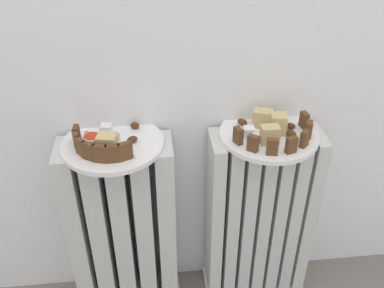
{
  "coord_description": "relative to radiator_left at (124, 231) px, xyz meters",
  "views": [
    {
      "loc": [
        -0.1,
        -0.59,
        1.14
      ],
      "look_at": [
        0.0,
        0.28,
        0.55
      ],
      "focal_mm": 40.3,
      "sensor_mm": 36.0,
      "label": 1
    }
  ],
  "objects": [
    {
      "name": "medjool_date_left_1",
      "position": [
        -0.06,
        0.03,
        0.3
      ],
      "size": [
        0.02,
        0.03,
        0.02
      ],
      "primitive_type": "ellipsoid",
      "rotation": [
        0.0,
        0.0,
        1.75
      ],
      "color": "#4C2814",
      "rests_on": "plate_left"
    },
    {
      "name": "marble_cake_slice_right_1",
      "position": [
        0.4,
        -0.0,
        0.32
      ],
      "size": [
        0.04,
        0.04,
        0.05
      ],
      "primitive_type": "cube",
      "rotation": [
        0.0,
        0.0,
        -0.16
      ],
      "color": "tan",
      "rests_on": "plate_right"
    },
    {
      "name": "turkish_delight_right_1",
      "position": [
        0.34,
        -0.03,
        0.31
      ],
      "size": [
        0.02,
        0.02,
        0.02
      ],
      "primitive_type": "cube",
      "rotation": [
        0.0,
        0.0,
        1.1
      ],
      "color": "white",
      "rests_on": "plate_right"
    },
    {
      "name": "dark_cake_slice_left_2",
      "position": [
        -0.07,
        -0.05,
        0.32
      ],
      "size": [
        0.03,
        0.03,
        0.04
      ],
      "primitive_type": "cube",
      "rotation": [
        0.0,
        0.0,
        -0.94
      ],
      "color": "#56351E",
      "rests_on": "plate_left"
    },
    {
      "name": "dark_cake_slice_right_4",
      "position": [
        0.45,
        -0.07,
        0.32
      ],
      "size": [
        0.03,
        0.03,
        0.04
      ],
      "primitive_type": "cube",
      "rotation": [
        0.0,
        0.0,
        0.78
      ],
      "color": "#56351E",
      "rests_on": "plate_right"
    },
    {
      "name": "turkish_delight_right_2",
      "position": [
        0.42,
        0.03,
        0.31
      ],
      "size": [
        0.02,
        0.02,
        0.02
      ],
      "primitive_type": "cube",
      "rotation": [
        0.0,
        0.0,
        0.07
      ],
      "color": "white",
      "rests_on": "plate_right"
    },
    {
      "name": "radiator_left",
      "position": [
        0.0,
        0.0,
        0.0
      ],
      "size": [
        0.3,
        0.12,
        0.56
      ],
      "color": "silver",
      "rests_on": "ground_plane"
    },
    {
      "name": "turkish_delight_right_0",
      "position": [
        0.33,
        -0.01,
        0.31
      ],
      "size": [
        0.03,
        0.03,
        0.03
      ],
      "primitive_type": "cube",
      "rotation": [
        0.0,
        0.0,
        1.53
      ],
      "color": "white",
      "rests_on": "plate_right"
    },
    {
      "name": "jam_bowl_left",
      "position": [
        -0.05,
        -0.01,
        0.31
      ],
      "size": [
        0.04,
        0.04,
        0.02
      ],
      "color": "white",
      "rests_on": "plate_left"
    },
    {
      "name": "dark_cake_slice_right_3",
      "position": [
        0.41,
        -0.09,
        0.32
      ],
      "size": [
        0.03,
        0.02,
        0.04
      ],
      "primitive_type": "cube",
      "rotation": [
        0.0,
        0.0,
        0.29
      ],
      "color": "#56351E",
      "rests_on": "plate_right"
    },
    {
      "name": "medjool_date_left_0",
      "position": [
        0.05,
        -0.01,
        0.3
      ],
      "size": [
        0.03,
        0.02,
        0.02
      ],
      "primitive_type": "ellipsoid",
      "rotation": [
        0.0,
        0.0,
        0.31
      ],
      "color": "#4C2814",
      "rests_on": "plate_left"
    },
    {
      "name": "dark_cake_slice_right_1",
      "position": [
        0.32,
        -0.07,
        0.32
      ],
      "size": [
        0.03,
        0.03,
        0.04
      ],
      "primitive_type": "cube",
      "rotation": [
        0.0,
        0.0,
        -0.68
      ],
      "color": "#56351E",
      "rests_on": "plate_right"
    },
    {
      "name": "medjool_date_left_2",
      "position": [
        0.05,
        0.05,
        0.3
      ],
      "size": [
        0.03,
        0.02,
        0.02
      ],
      "primitive_type": "ellipsoid",
      "rotation": [
        0.0,
        0.0,
        2.82
      ],
      "color": "#4C2814",
      "rests_on": "plate_left"
    },
    {
      "name": "marble_cake_slice_right_2",
      "position": [
        0.37,
        -0.04,
        0.32
      ],
      "size": [
        0.04,
        0.03,
        0.05
      ],
      "primitive_type": "cube",
      "rotation": [
        0.0,
        0.0,
        0.01
      ],
      "color": "tan",
      "rests_on": "plate_right"
    },
    {
      "name": "medjool_date_right_1",
      "position": [
        0.44,
        0.01,
        0.3
      ],
      "size": [
        0.03,
        0.03,
        0.02
      ],
      "primitive_type": "ellipsoid",
      "rotation": [
        0.0,
        0.0,
        2.57
      ],
      "color": "#4C2814",
      "rests_on": "plate_right"
    },
    {
      "name": "medjool_date_right_2",
      "position": [
        0.32,
        0.04,
        0.3
      ],
      "size": [
        0.03,
        0.03,
        0.02
      ],
      "primitive_type": "ellipsoid",
      "rotation": [
        0.0,
        0.0,
        2.39
      ],
      "color": "#4C2814",
      "rests_on": "plate_right"
    },
    {
      "name": "radiator_right",
      "position": [
        0.38,
        -0.0,
        0.0
      ],
      "size": [
        0.3,
        0.12,
        0.56
      ],
      "color": "silver",
      "rests_on": "ground_plane"
    },
    {
      "name": "dark_cake_slice_right_5",
      "position": [
        0.47,
        -0.03,
        0.32
      ],
      "size": [
        0.02,
        0.03,
        0.04
      ],
      "primitive_type": "cube",
      "rotation": [
        0.0,
        0.0,
        1.26
      ],
      "color": "#56351E",
      "rests_on": "plate_right"
    },
    {
      "name": "dark_cake_slice_left_3",
      "position": [
        -0.05,
        -0.07,
        0.32
      ],
      "size": [
        0.03,
        0.03,
        0.04
      ],
      "primitive_type": "cube",
      "rotation": [
        0.0,
        0.0,
        -0.6
      ],
      "color": "#56351E",
      "rests_on": "plate_left"
    },
    {
      "name": "plate_right",
      "position": [
        0.38,
        0.0,
        0.29
      ],
      "size": [
        0.24,
        0.24,
        0.01
      ],
      "primitive_type": "cylinder",
      "color": "white",
      "rests_on": "radiator_right"
    },
    {
      "name": "medjool_date_right_0",
      "position": [
        0.4,
        0.06,
        0.3
      ],
      "size": [
        0.03,
        0.03,
        0.01
      ],
      "primitive_type": "ellipsoid",
      "rotation": [
        0.0,
        0.0,
        1.06
      ],
      "color": "#4C2814",
      "rests_on": "plate_right"
    },
    {
      "name": "dark_cake_slice_right_0",
      "position": [
        0.3,
        -0.04,
        0.32
      ],
      "size": [
        0.02,
        0.03,
        0.04
      ],
      "primitive_type": "cube",
      "rotation": [
        0.0,
        0.0,
        -1.16
      ],
      "color": "#56351E",
      "rests_on": "plate_right"
    },
    {
      "name": "medjool_date_right_3",
      "position": [
        0.43,
        -0.02,
        0.3
      ],
      "size": [
        0.03,
        0.03,
        0.02
      ],
      "primitive_type": "ellipsoid",
      "rotation": [
        0.0,
        0.0,
        2.29
      ],
      "color": "#4C2814",
      "rests_on": "plate_right"
    },
    {
      "name": "plate_left",
      "position": [
        0.0,
        0.0,
        0.29
      ],
      "size": [
        0.24,
        0.24,
        0.01
      ],
      "primitive_type": "cylinder",
      "color": "white",
      "rests_on": "radiator_left"
    },
    {
      "name": "dark_cake_slice_left_4",
      "position": [
        -0.02,
        -0.08,
        0.32
      ],
      "size": [
        0.03,
        0.02,
        0.04
      ],
      "primitive_type": "cube",
      "rotation": [
        0.0,
        0.0,
        -0.26
      ],
      "color": "#56351E",
      "rests_on": "plate_left"
    },
    {
      "name": "marble_cake_slice_right_0",
      "position": [
        0.37,
        0.03,
        0.32
      ],
      "size": [
        0.06,
        0.05,
        0.05
      ],
      "primitive_type": "cube",
      "rotation": [
        0.0,
        0.0,
        -0.38
      ],
      "color": "tan",
      "rests_on": "plate_right"
    },
    {
      "name": "turkish_delight_left_0",
      "position": [
        0.0,
        0.01,
        0.31
      ],
      "size": [
        0.03,
        0.03,
        0.02
      ],
      "primitive_type": "cube",
      "rotation": [
        0.0,
        0.0,
        0.73
      ],
      "color": "white",
      "rests_on": "plate_left"
    },
    {
      "name": "dark_cake_slice_left_0",
      "position": [
        -0.08,
        0.0,
        0.32
      ],
      "size": [
        0.01,
        0.03,
        0.04
      ],
      "primitive_type": "cube",
      "rotation": [
        0.0,
        0.0,
        -1.62
      ],
      "color": "#56351E",
      "rests_on": "plate_left"
    },
    {
      "name": "marble_cake_slice_left_0",
      "position": [
        -0.01,
        -0.04,
        0.32
      ],
      "size": [
        0.05,
        0.05,
        0.04
      ],
      "primitive_type": "cube",
      "rotation": [
        0.0,
        0.0,
        -0.21
      ],
      "color": "tan",
      "rests_on": "plate_left"
    },
    {
      "name": "fork",
      "position": [
        0.02,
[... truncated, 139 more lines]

